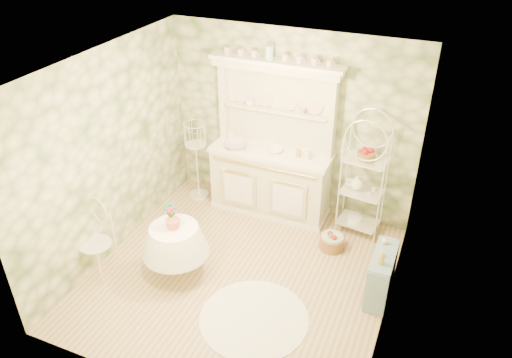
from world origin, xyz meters
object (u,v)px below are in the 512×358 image
at_px(kitchen_dresser, 271,142).
at_px(side_shelf, 381,274).
at_px(round_table, 176,251).
at_px(bakers_rack, 364,174).
at_px(birdcage_stand, 196,155).
at_px(floor_basket, 332,242).
at_px(cafe_chair, 96,246).

distance_m(kitchen_dresser, side_shelf, 2.37).
distance_m(kitchen_dresser, round_table, 2.04).
distance_m(bakers_rack, birdcage_stand, 2.54).
bearing_deg(side_shelf, birdcage_stand, 161.37).
distance_m(bakers_rack, floor_basket, 1.01).
height_order(cafe_chair, birdcage_stand, birdcage_stand).
relative_size(cafe_chair, floor_basket, 2.48).
xyz_separation_m(kitchen_dresser, birdcage_stand, (-1.18, -0.07, -0.42)).
bearing_deg(floor_basket, bakers_rack, 66.94).
bearing_deg(bakers_rack, floor_basket, -106.03).
distance_m(bakers_rack, cafe_chair, 3.60).
bearing_deg(cafe_chair, birdcage_stand, 98.79).
bearing_deg(side_shelf, cafe_chair, -162.40).
bearing_deg(side_shelf, bakers_rack, 115.56).
bearing_deg(floor_basket, kitchen_dresser, 154.19).
bearing_deg(cafe_chair, floor_basket, 48.83).
relative_size(kitchen_dresser, round_table, 3.30).
relative_size(bakers_rack, side_shelf, 2.49).
height_order(bakers_rack, cafe_chair, bakers_rack).
distance_m(side_shelf, round_table, 2.51).
xyz_separation_m(kitchen_dresser, round_table, (-0.56, -1.79, -0.80)).
bearing_deg(birdcage_stand, floor_basket, -11.54).
bearing_deg(floor_basket, birdcage_stand, 168.46).
xyz_separation_m(kitchen_dresser, side_shelf, (1.88, -1.18, -0.82)).
bearing_deg(cafe_chair, bakers_rack, 54.25).
relative_size(kitchen_dresser, bakers_rack, 1.23).
height_order(bakers_rack, birdcage_stand, bakers_rack).
bearing_deg(bakers_rack, round_table, -129.79).
bearing_deg(bakers_rack, cafe_chair, -135.57).
relative_size(bakers_rack, birdcage_stand, 1.29).
xyz_separation_m(side_shelf, cafe_chair, (-3.36, -0.98, 0.09)).
bearing_deg(kitchen_dresser, floor_basket, -25.81).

